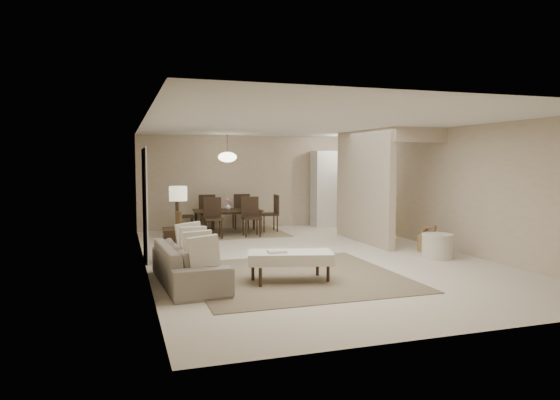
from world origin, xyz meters
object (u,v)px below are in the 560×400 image
object	(u,v)px
round_pouf	(437,246)
wicker_basket	(427,243)
sofa	(189,264)
pantry_cabinet	(333,189)
side_table	(179,245)
dining_table	(228,222)
ottoman_bench	(290,258)

from	to	relation	value
round_pouf	wicker_basket	xyz separation A→B (m)	(0.24, 0.67, -0.06)
sofa	pantry_cabinet	bearing A→B (deg)	-44.32
sofa	side_table	distance (m)	1.74
dining_table	pantry_cabinet	bearing A→B (deg)	14.04
wicker_basket	ottoman_bench	bearing A→B (deg)	-155.85
round_pouf	dining_table	xyz separation A→B (m)	(-3.06, 4.40, 0.07)
pantry_cabinet	ottoman_bench	distance (m)	6.82
ottoman_bench	side_table	world-z (taller)	side_table
pantry_cabinet	ottoman_bench	xyz separation A→B (m)	(-3.33, -5.91, -0.69)
round_pouf	sofa	bearing A→B (deg)	-172.96
ottoman_bench	dining_table	xyz separation A→B (m)	(0.16, 5.28, -0.07)
ottoman_bench	dining_table	world-z (taller)	dining_table
pantry_cabinet	side_table	world-z (taller)	pantry_cabinet
sofa	side_table	xyz separation A→B (m)	(0.05, 1.74, 0.00)
round_pouf	pantry_cabinet	bearing A→B (deg)	88.77
dining_table	side_table	bearing A→B (deg)	-113.33
sofa	round_pouf	world-z (taller)	sofa
sofa	ottoman_bench	xyz separation A→B (m)	(1.47, -0.30, 0.06)
pantry_cabinet	dining_table	world-z (taller)	pantry_cabinet
round_pouf	dining_table	distance (m)	5.36
ottoman_bench	round_pouf	distance (m)	3.34
pantry_cabinet	wicker_basket	bearing A→B (deg)	-88.24
pantry_cabinet	dining_table	distance (m)	3.32
pantry_cabinet	wicker_basket	distance (m)	4.45
sofa	round_pouf	distance (m)	4.73
ottoman_bench	dining_table	distance (m)	5.28
sofa	ottoman_bench	size ratio (longest dim) A/B	1.49
side_table	dining_table	world-z (taller)	side_table
side_table	round_pouf	size ratio (longest dim) A/B	1.04
wicker_basket	dining_table	distance (m)	4.98
pantry_cabinet	dining_table	size ratio (longest dim) A/B	1.25
pantry_cabinet	side_table	size ratio (longest dim) A/B	3.46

